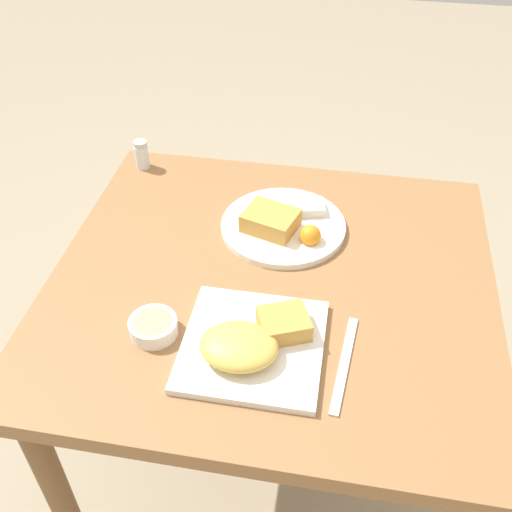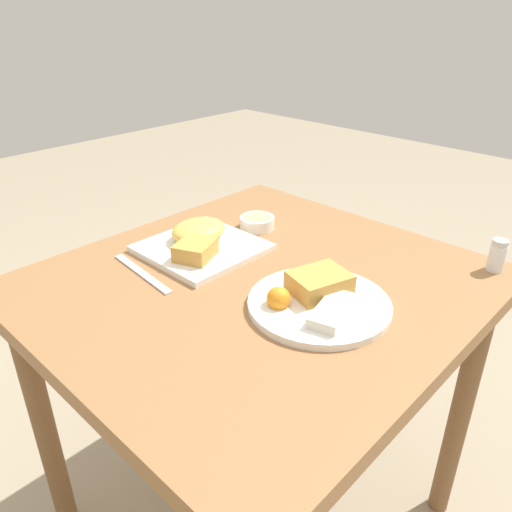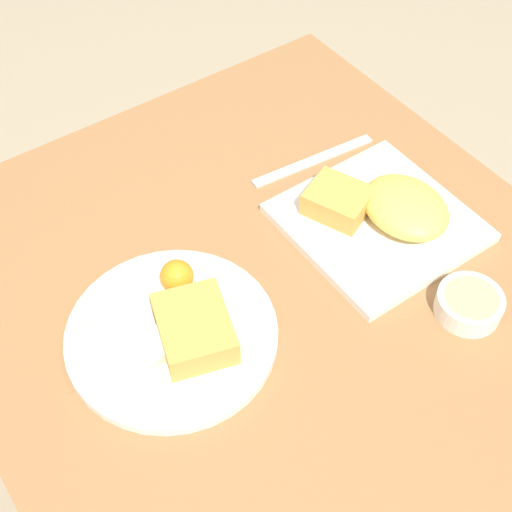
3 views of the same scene
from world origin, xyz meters
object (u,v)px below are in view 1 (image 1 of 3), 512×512
Objects in this scene: plate_square_near at (252,343)px; sauce_ramekin at (153,326)px; salt_shaker at (142,156)px; butter_knife at (344,364)px; plate_oval_far at (283,224)px.

plate_square_near is 2.82× the size of sauce_ramekin.
sauce_ramekin is 0.54m from salt_shaker.
sauce_ramekin is at bearing -69.91° from salt_shaker.
plate_square_near reaches higher than sauce_ramekin.
plate_square_near is at bearing -55.08° from salt_shaker.
sauce_ramekin is at bearing 93.36° from butter_knife.
salt_shaker is (-0.19, 0.51, 0.01)m from sauce_ramekin.
sauce_ramekin reaches higher than butter_knife.
plate_square_near is at bearing 94.92° from butter_knife.
salt_shaker is (-0.36, 0.52, 0.01)m from plate_square_near.
plate_oval_far reaches higher than sauce_ramekin.
plate_oval_far reaches higher than butter_knife.
salt_shaker is at bearing 110.09° from sauce_ramekin.
salt_shaker reaches higher than sauce_ramekin.
plate_square_near is at bearing -91.08° from plate_oval_far.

